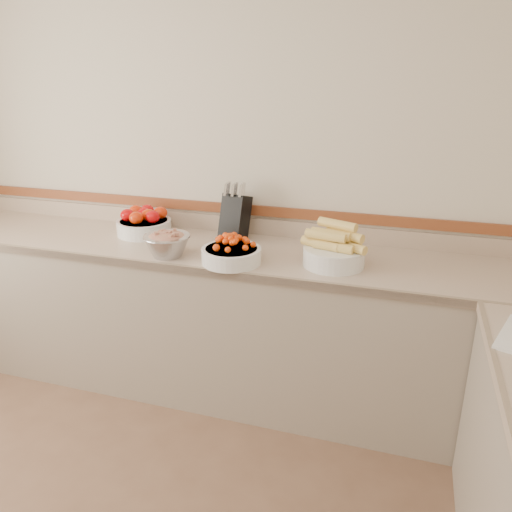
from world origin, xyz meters
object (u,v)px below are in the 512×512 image
(corn_bowl, at_px, (334,251))
(rhubarb_bowl, at_px, (167,243))
(knife_block, at_px, (235,216))
(tomato_bowl, at_px, (144,223))
(cherry_tomato_bowl, at_px, (231,252))

(corn_bowl, xyz_separation_m, rhubarb_bowl, (-0.87, -0.13, -0.00))
(corn_bowl, bearing_deg, knife_block, 157.38)
(tomato_bowl, xyz_separation_m, corn_bowl, (1.19, -0.19, 0.01))
(knife_block, xyz_separation_m, cherry_tomato_bowl, (0.11, -0.38, -0.08))
(cherry_tomato_bowl, bearing_deg, tomato_bowl, 155.39)
(knife_block, relative_size, cherry_tomato_bowl, 1.12)
(tomato_bowl, height_order, cherry_tomato_bowl, cherry_tomato_bowl)
(tomato_bowl, relative_size, rhubarb_bowl, 1.30)
(knife_block, bearing_deg, corn_bowl, -22.62)
(knife_block, distance_m, rhubarb_bowl, 0.47)
(cherry_tomato_bowl, xyz_separation_m, rhubarb_bowl, (-0.36, -0.01, 0.02))
(cherry_tomato_bowl, bearing_deg, rhubarb_bowl, -178.74)
(corn_bowl, height_order, rhubarb_bowl, corn_bowl)
(knife_block, relative_size, tomato_bowl, 1.05)
(knife_block, bearing_deg, rhubarb_bowl, -122.31)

